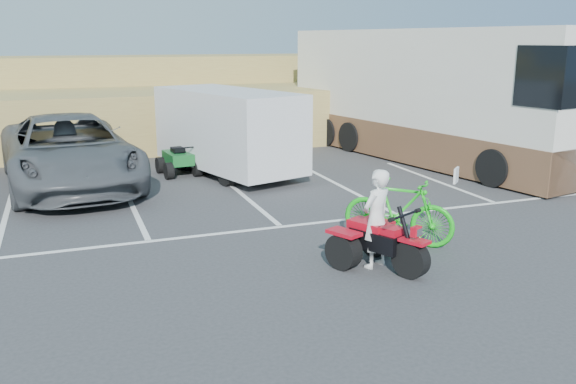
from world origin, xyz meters
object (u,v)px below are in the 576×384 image
object	(u,v)px
cargo_trailer	(228,129)
quad_atv_blue	(95,181)
rider	(376,219)
green_dirt_bike	(398,210)
rv_motorhome	(428,104)
red_trike_atv	(382,268)
quad_atv_green	(179,175)
grey_pickup	(69,152)

from	to	relation	value
cargo_trailer	quad_atv_blue	bearing A→B (deg)	158.07
rider	green_dirt_bike	world-z (taller)	rider
green_dirt_bike	rv_motorhome	world-z (taller)	rv_motorhome
red_trike_atv	cargo_trailer	distance (m)	8.32
rider	cargo_trailer	bearing A→B (deg)	-111.98
rider	green_dirt_bike	bearing A→B (deg)	-160.91
rv_motorhome	red_trike_atv	bearing A→B (deg)	-138.03
red_trike_atv	green_dirt_bike	distance (m)	1.57
green_dirt_bike	cargo_trailer	world-z (taller)	cargo_trailer
cargo_trailer	quad_atv_green	xyz separation A→B (m)	(-1.39, 0.34, -1.29)
rider	quad_atv_green	size ratio (longest dim) A/B	1.25
red_trike_atv	green_dirt_bike	size ratio (longest dim) A/B	0.77
red_trike_atv	rv_motorhome	bearing A→B (deg)	28.49
rv_motorhome	quad_atv_blue	size ratio (longest dim) A/B	8.35
rider	quad_atv_blue	world-z (taller)	rider
grey_pickup	cargo_trailer	xyz separation A→B (m)	(4.30, 0.11, 0.36)
green_dirt_bike	quad_atv_blue	distance (m)	9.05
quad_atv_blue	quad_atv_green	distance (m)	2.30
red_trike_atv	rider	size ratio (longest dim) A/B	0.97
rider	green_dirt_bike	xyz separation A→B (m)	(0.99, 0.95, -0.21)
green_dirt_bike	quad_atv_blue	size ratio (longest dim) A/B	1.55
red_trike_atv	quad_atv_blue	world-z (taller)	red_trike_atv
grey_pickup	rider	bearing A→B (deg)	-65.21
rider	cargo_trailer	xyz separation A→B (m)	(-0.40, 8.07, 0.44)
green_dirt_bike	rv_motorhome	xyz separation A→B (m)	(5.27, 7.22, 1.11)
cargo_trailer	quad_atv_green	distance (m)	1.93
rider	cargo_trailer	size ratio (longest dim) A/B	0.31
red_trike_atv	rider	world-z (taller)	rider
rider	grey_pickup	xyz separation A→B (m)	(-4.70, 7.96, 0.08)
green_dirt_bike	grey_pickup	world-z (taller)	grey_pickup
green_dirt_bike	quad_atv_green	xyz separation A→B (m)	(-2.78, 7.46, -0.64)
rider	rv_motorhome	size ratio (longest dim) A/B	0.15
rv_motorhome	quad_atv_green	world-z (taller)	rv_motorhome
rv_motorhome	cargo_trailer	bearing A→B (deg)	169.54
rv_motorhome	green_dirt_bike	bearing A→B (deg)	-137.43
rider	quad_atv_blue	size ratio (longest dim) A/B	1.23
grey_pickup	quad_atv_blue	world-z (taller)	grey_pickup
green_dirt_bike	quad_atv_blue	bearing A→B (deg)	81.06
red_trike_atv	green_dirt_bike	bearing A→B (deg)	24.78
red_trike_atv	quad_atv_blue	distance (m)	9.51
green_dirt_bike	quad_atv_blue	xyz separation A→B (m)	(-5.08, 7.46, -0.64)
grey_pickup	quad_atv_blue	distance (m)	1.20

